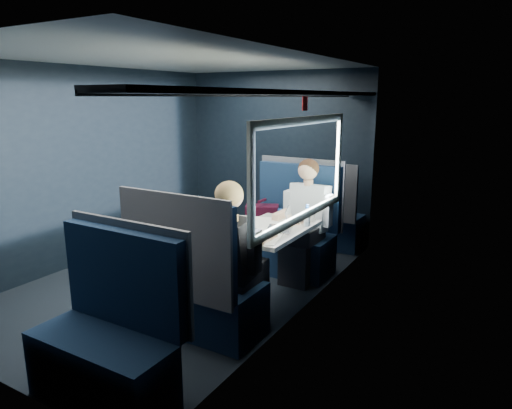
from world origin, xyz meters
The scene contains 13 objects.
ground centered at (0.00, 0.00, -0.01)m, with size 2.80×4.20×0.01m, color black.
room_shell centered at (0.02, 0.00, 1.48)m, with size 3.00×4.40×2.40m.
table centered at (1.03, 0.00, 0.66)m, with size 0.62×1.00×0.74m.
seat_bay_near centered at (0.83, 0.87, 0.43)m, with size 1.10×0.62×1.26m.
seat_bay_far centered at (0.85, -0.87, 0.41)m, with size 1.04×0.62×1.26m.
seat_row_front centered at (0.85, 1.80, 0.41)m, with size 1.04×0.51×1.16m.
seat_row_back centered at (0.85, -1.80, 0.41)m, with size 1.04×0.51×1.16m.
man centered at (1.10, 0.70, 0.72)m, with size 0.53×0.56×1.32m.
woman centered at (1.10, -0.71, 0.73)m, with size 0.53×0.56×1.32m.
papers centered at (0.94, -0.11, 0.74)m, with size 0.60×0.87×0.01m, color white.
laptop centered at (1.20, -0.01, 0.80)m, with size 0.31×0.35×0.22m.
bottle_small centered at (1.32, 0.25, 0.83)m, with size 0.06×0.06×0.21m.
cup centered at (1.29, 0.44, 0.78)m, with size 0.06×0.06×0.08m, color white.
Camera 1 is at (3.03, -3.63, 1.94)m, focal length 32.00 mm.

